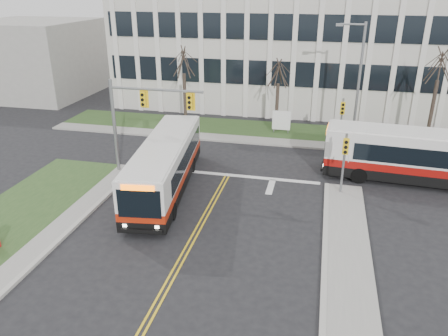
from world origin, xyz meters
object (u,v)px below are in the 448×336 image
at_px(streetlight, 357,78).
at_px(bus_main, 166,166).
at_px(bus_cross, 426,159).
at_px(directory_sign, 281,121).

distance_m(streetlight, bus_main, 16.11).
height_order(streetlight, bus_cross, streetlight).
distance_m(streetlight, directory_sign, 6.96).
relative_size(streetlight, bus_main, 0.81).
height_order(streetlight, bus_main, streetlight).
relative_size(streetlight, bus_cross, 0.75).
bearing_deg(bus_main, directory_sign, 57.69).
xyz_separation_m(streetlight, bus_cross, (4.26, -6.41, -3.56)).
relative_size(streetlight, directory_sign, 4.60).
xyz_separation_m(streetlight, directory_sign, (-5.53, 1.30, -4.02)).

